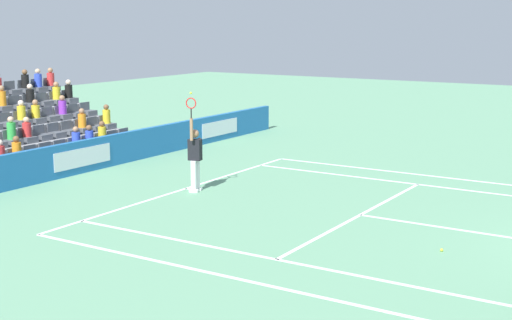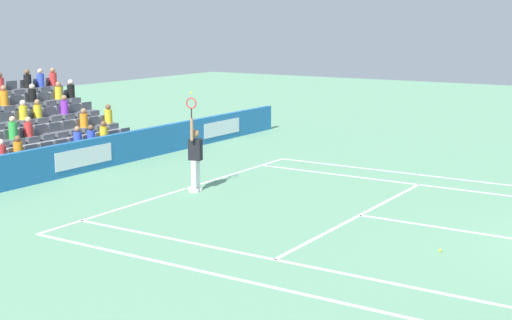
% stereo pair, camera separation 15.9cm
% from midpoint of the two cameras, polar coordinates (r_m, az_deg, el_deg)
% --- Properties ---
extents(line_baseline, '(10.97, 0.10, 0.01)m').
position_cam_midpoint_polar(line_baseline, '(21.37, -5.69, -2.21)').
color(line_baseline, white).
rests_on(line_baseline, ground).
extents(line_service, '(8.23, 0.10, 0.01)m').
position_cam_midpoint_polar(line_service, '(18.61, 7.84, -4.23)').
color(line_service, white).
rests_on(line_service, ground).
extents(line_centre_service, '(0.10, 6.40, 0.01)m').
position_cam_midpoint_polar(line_centre_service, '(17.59, 17.41, -5.52)').
color(line_centre_service, white).
rests_on(line_centre_service, ground).
extents(line_singles_sideline_left, '(0.10, 11.89, 0.01)m').
position_cam_midpoint_polar(line_singles_sideline_left, '(14.89, 2.83, -7.99)').
color(line_singles_sideline_left, white).
rests_on(line_singles_sideline_left, ground).
extents(line_singles_sideline_right, '(0.10, 11.89, 0.01)m').
position_cam_midpoint_polar(line_singles_sideline_right, '(22.18, 13.32, -1.98)').
color(line_singles_sideline_right, white).
rests_on(line_singles_sideline_right, ground).
extents(line_doubles_sideline_left, '(0.10, 11.89, 0.01)m').
position_cam_midpoint_polar(line_doubles_sideline_left, '(13.78, -0.01, -9.56)').
color(line_doubles_sideline_left, white).
rests_on(line_doubles_sideline_left, ground).
extents(line_doubles_sideline_right, '(0.10, 11.89, 0.01)m').
position_cam_midpoint_polar(line_doubles_sideline_right, '(23.45, 14.41, -1.34)').
color(line_doubles_sideline_right, white).
rests_on(line_doubles_sideline_right, ground).
extents(line_centre_mark, '(0.10, 0.20, 0.01)m').
position_cam_midpoint_polar(line_centre_mark, '(21.31, -5.47, -2.25)').
color(line_centre_mark, white).
rests_on(line_centre_mark, ground).
extents(sponsor_barrier, '(22.77, 0.22, 1.04)m').
position_cam_midpoint_polar(sponsor_barrier, '(24.02, -13.62, 0.24)').
color(sponsor_barrier, '#1E66AD').
rests_on(sponsor_barrier, ground).
extents(tennis_player, '(0.53, 0.40, 2.85)m').
position_cam_midpoint_polar(tennis_player, '(20.82, -4.96, 0.23)').
color(tennis_player, white).
rests_on(tennis_player, ground).
extents(stadium_stand, '(7.44, 4.75, 3.00)m').
position_cam_midpoint_polar(stadium_stand, '(26.62, -18.99, 1.63)').
color(stadium_stand, gray).
rests_on(stadium_stand, ground).
extents(loose_tennis_ball, '(0.07, 0.07, 0.07)m').
position_cam_midpoint_polar(loose_tennis_ball, '(16.06, 13.91, -6.78)').
color(loose_tennis_ball, '#D1E533').
rests_on(loose_tennis_ball, ground).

